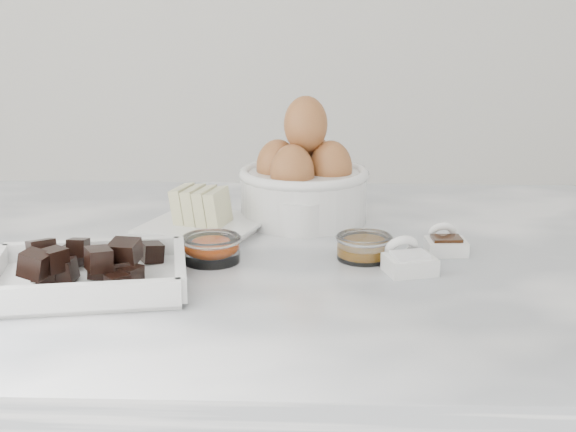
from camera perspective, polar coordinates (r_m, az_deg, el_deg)
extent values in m
cube|color=white|center=(1.05, -1.15, -3.59)|extent=(1.20, 0.80, 0.04)
cube|color=white|center=(0.94, -14.06, -4.70)|extent=(0.23, 0.19, 0.01)
cube|color=white|center=(1.13, -5.94, -0.89)|extent=(0.17, 0.17, 0.01)
cube|color=white|center=(1.13, -5.95, -0.55)|extent=(0.20, 0.20, 0.00)
cylinder|color=white|center=(1.13, 0.90, 0.07)|extent=(0.08, 0.08, 0.05)
cylinder|color=white|center=(1.12, 0.91, 0.98)|extent=(0.06, 0.06, 0.01)
cylinder|color=white|center=(1.18, 1.12, 1.42)|extent=(0.19, 0.19, 0.07)
torus|color=white|center=(1.17, 1.13, 3.04)|extent=(0.19, 0.19, 0.02)
ellipsoid|color=#986231|center=(1.18, 3.01, 3.48)|extent=(0.06, 0.06, 0.08)
ellipsoid|color=#986231|center=(1.17, -0.76, 3.40)|extent=(0.06, 0.06, 0.08)
ellipsoid|color=#986231|center=(1.21, 1.38, 3.81)|extent=(0.06, 0.06, 0.08)
ellipsoid|color=#986231|center=(1.13, 0.76, 3.04)|extent=(0.06, 0.06, 0.08)
ellipsoid|color=#986231|center=(1.16, 1.27, 6.53)|extent=(0.06, 0.06, 0.08)
cylinder|color=white|center=(1.01, 5.43, -2.28)|extent=(0.07, 0.07, 0.03)
torus|color=white|center=(1.01, 5.45, -1.56)|extent=(0.07, 0.07, 0.01)
cylinder|color=orange|center=(1.02, 5.43, -2.53)|extent=(0.05, 0.05, 0.01)
cylinder|color=white|center=(1.00, -5.47, -2.40)|extent=(0.07, 0.07, 0.03)
torus|color=white|center=(1.00, -5.49, -1.64)|extent=(0.08, 0.08, 0.01)
ellipsoid|color=#FF5E07|center=(1.00, -5.47, -2.35)|extent=(0.05, 0.05, 0.02)
cube|color=white|center=(1.05, 11.17, -2.16)|extent=(0.05, 0.04, 0.02)
cube|color=black|center=(1.05, 11.20, -1.57)|extent=(0.04, 0.03, 0.00)
torus|color=white|center=(1.07, 10.90, -1.17)|extent=(0.04, 0.03, 0.04)
cube|color=white|center=(0.97, 8.66, -3.44)|extent=(0.07, 0.06, 0.02)
cube|color=white|center=(0.97, 8.69, -2.75)|extent=(0.05, 0.04, 0.00)
torus|color=white|center=(0.99, 8.06, -2.25)|extent=(0.05, 0.04, 0.04)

